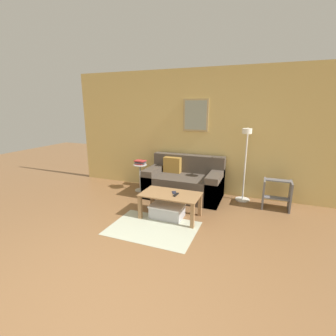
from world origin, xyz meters
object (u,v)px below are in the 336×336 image
Objects in this scene: coffee_table at (170,198)px; remote_control at (176,195)px; side_table at (140,175)px; floor_lamp at (245,159)px; couch at (184,182)px; book_stack at (140,162)px; step_stool at (277,194)px; storage_bin at (167,211)px; cell_phone at (174,193)px.

coffee_table is 6.46× the size of remote_control.
floor_lamp is at bearing 3.32° from side_table.
book_stack is at bearing 179.78° from couch.
book_stack is (-1.09, 1.00, 0.30)m from coffee_table.
storage_bin is at bearing -148.18° from step_stool.
floor_lamp is at bearing 5.91° from couch.
cell_phone is 0.26× the size of step_stool.
floor_lamp reaches higher than cell_phone.
side_table is at bearing -179.65° from couch.
storage_bin is (-0.05, -0.03, -0.23)m from coffee_table.
side_table is 1.12× the size of step_stool.
side_table is at bearing 113.34° from cell_phone.
couch is 10.82× the size of cell_phone.
side_table is 1.58m from remote_control.
remote_control is at bearing -1.58° from storage_bin.
floor_lamp reaches higher than side_table.
cell_phone is (-1.02, -1.06, -0.44)m from floor_lamp.
book_stack is 1.63× the size of remote_control.
remote_control is at bearing -16.91° from coffee_table.
side_table is at bearing -179.27° from step_stool.
coffee_table is 1.95m from step_stool.
remote_control is at bearing -129.60° from floor_lamp.
floor_lamp reaches higher than remote_control.
storage_bin is at bearing -148.88° from coffee_table.
storage_bin is 1.04× the size of step_stool.
storage_bin is 0.38× the size of floor_lamp.
book_stack is at bearing 142.05° from remote_control.
couch is at bearing 0.35° from side_table.
side_table is at bearing 135.58° from storage_bin.
side_table is (-1.00, -0.01, 0.05)m from couch.
floor_lamp is at bearing 53.30° from remote_control.
floor_lamp is at bearing 45.97° from storage_bin.
floor_lamp reaches higher than couch.
step_stool is at bearing 31.84° from coffee_table.
step_stool is (1.74, 0.03, -0.01)m from couch.
book_stack reaches higher than storage_bin.
side_table is (-2.15, -0.12, -0.51)m from floor_lamp.
remote_control is at bearing -145.55° from step_stool.
floor_lamp reaches higher than storage_bin.
couch is at bearing 70.80° from cell_phone.
storage_bin is 2.25× the size of book_stack.
floor_lamp is 9.55× the size of remote_control.
book_stack is 1.60m from remote_control.
storage_bin is 0.33m from cell_phone.
remote_control is (-0.95, -1.15, -0.44)m from floor_lamp.
side_table is at bearing -95.04° from book_stack.
remote_control is (0.16, -0.00, 0.31)m from storage_bin.
coffee_table is 1.84× the size of step_stool.
coffee_table is at bearing -154.19° from cell_phone.
couch reaches higher than coffee_table.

